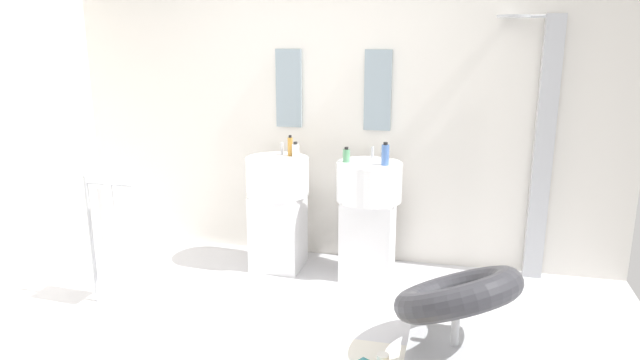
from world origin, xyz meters
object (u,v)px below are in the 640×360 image
Objects in this scene: soap_bottle_blue at (385,155)px; pedestal_sink_right at (368,214)px; shower_column at (542,145)px; soap_bottle_amber at (290,146)px; lounge_chair at (457,302)px; towel_rack at (109,221)px; pedestal_sink_left at (278,207)px; soap_bottle_white at (296,150)px; soap_bottle_green at (346,155)px.

pedestal_sink_right is at bearing 157.23° from soap_bottle_blue.
shower_column reaches higher than soap_bottle_amber.
towel_rack is at bearing 177.42° from lounge_chair.
pedestal_sink_left is 6.10× the size of soap_bottle_amber.
pedestal_sink_left is 1.00× the size of pedestal_sink_right.
soap_bottle_white reaches higher than soap_bottle_green.
shower_column is 1.97m from soap_bottle_amber.
shower_column is at bearing 8.35° from pedestal_sink_left.
towel_rack is 2.06m from soap_bottle_blue.
soap_bottle_blue is 1.46× the size of soap_bottle_white.
shower_column reaches higher than soap_bottle_blue.
pedestal_sink_left is at bearing 176.52° from soap_bottle_blue.
soap_bottle_blue is (-1.16, -0.35, -0.06)m from shower_column.
soap_bottle_white is at bearing 169.48° from soap_bottle_blue.
shower_column is at bearing 13.12° from pedestal_sink_right.
towel_rack is at bearing -148.26° from soap_bottle_green.
soap_bottle_amber is (1.01, 1.06, 0.38)m from towel_rack.
shower_column reaches higher than soap_bottle_white.
soap_bottle_blue is 1.47× the size of soap_bottle_green.
pedestal_sink_right is at bearing 29.45° from towel_rack.
soap_bottle_amber is 0.06m from soap_bottle_white.
soap_bottle_green is at bearing -173.64° from pedestal_sink_right.
lounge_chair is 1.34m from soap_bottle_blue.
lounge_chair is 1.51m from soap_bottle_green.
pedestal_sink_left is 1.09× the size of towel_rack.
soap_bottle_amber is at bearing -174.50° from shower_column.
soap_bottle_blue reaches higher than soap_bottle_amber.
shower_column is 3.26m from towel_rack.
soap_bottle_white is (0.13, 0.09, 0.47)m from pedestal_sink_left.
pedestal_sink_left is 8.63× the size of soap_bottle_green.
lounge_chair is 9.13× the size of soap_bottle_green.
soap_bottle_blue is at bearing -11.54° from soap_bottle_amber.
towel_rack is (-2.97, -1.25, -0.45)m from shower_column.
towel_rack is 7.92× the size of soap_bottle_green.
soap_bottle_amber is (-0.68, 0.11, 0.49)m from pedestal_sink_right.
towel_rack is at bearing -135.72° from soap_bottle_white.
shower_column reaches higher than pedestal_sink_left.
pedestal_sink_left is 0.75m from pedestal_sink_right.
towel_rack reaches higher than lounge_chair.
soap_bottle_amber is (0.08, 0.11, 0.49)m from pedestal_sink_left.
lounge_chair is 1.15× the size of towel_rack.
soap_bottle_green is at bearing -167.70° from shower_column.
lounge_chair is at bearing -40.18° from soap_bottle_amber.
soap_bottle_blue is at bearing -6.24° from soap_bottle_green.
lounge_chair is at bearing -40.66° from soap_bottle_white.
soap_bottle_green is (-0.31, 0.03, -0.03)m from soap_bottle_blue.
soap_bottle_amber is at bearing 54.56° from pedestal_sink_left.
soap_bottle_amber is 1.40× the size of soap_bottle_white.
soap_bottle_blue is 0.76m from soap_bottle_white.
shower_column is 2.16× the size of towel_rack.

